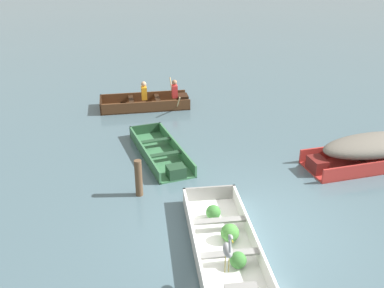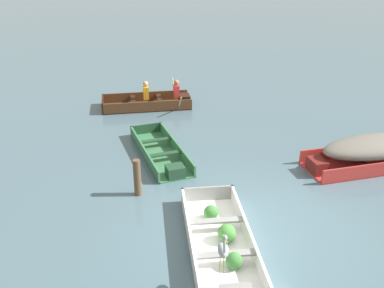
{
  "view_description": "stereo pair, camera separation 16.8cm",
  "coord_description": "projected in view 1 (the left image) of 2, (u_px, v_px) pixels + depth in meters",
  "views": [
    {
      "loc": [
        -1.13,
        -7.06,
        5.15
      ],
      "look_at": [
        -1.25,
        3.24,
        0.35
      ],
      "focal_mm": 40.0,
      "sensor_mm": 36.0,
      "label": 1
    },
    {
      "loc": [
        -0.96,
        -7.05,
        5.15
      ],
      "look_at": [
        -1.25,
        3.24,
        0.35
      ],
      "focal_mm": 40.0,
      "sensor_mm": 36.0,
      "label": 2
    }
  ],
  "objects": [
    {
      "name": "dinghy_white_foreground",
      "position": [
        225.0,
        245.0,
        7.87
      ],
      "size": [
        1.6,
        3.44,
        0.39
      ],
      "color": "white",
      "rests_on": "ground"
    },
    {
      "name": "ground_plane",
      "position": [
        252.0,
        228.0,
        8.56
      ],
      "size": [
        80.0,
        80.0,
        0.0
      ],
      "primitive_type": "plane",
      "color": "#47606B"
    },
    {
      "name": "skiff_red_mid_moored",
      "position": [
        373.0,
        148.0,
        10.87
      ],
      "size": [
        3.73,
        2.1,
        0.81
      ],
      "color": "#AD2D28",
      "rests_on": "ground"
    },
    {
      "name": "skiff_green_near_moored",
      "position": [
        162.0,
        154.0,
        11.38
      ],
      "size": [
        1.99,
        3.15,
        0.32
      ],
      "color": "#387047",
      "rests_on": "ground"
    },
    {
      "name": "rowboat_dark_varnish_with_crew",
      "position": [
        151.0,
        102.0,
        14.9
      ],
      "size": [
        3.2,
        2.34,
        0.93
      ],
      "color": "#4C2D19",
      "rests_on": "ground"
    },
    {
      "name": "heron_on_dinghy",
      "position": [
        228.0,
        249.0,
        6.64
      ],
      "size": [
        0.19,
        0.46,
        0.84
      ],
      "color": "olive",
      "rests_on": "dinghy_white_foreground"
    },
    {
      "name": "mooring_post",
      "position": [
        139.0,
        178.0,
        9.52
      ],
      "size": [
        0.17,
        0.17,
        0.88
      ],
      "primitive_type": "cylinder",
      "color": "brown",
      "rests_on": "ground"
    }
  ]
}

